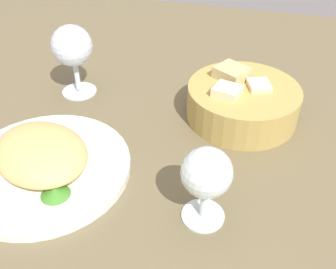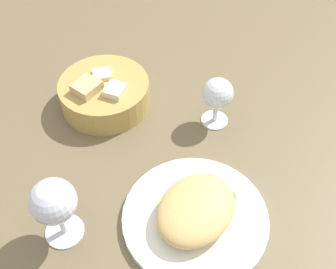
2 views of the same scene
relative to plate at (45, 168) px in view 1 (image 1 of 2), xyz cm
name	(u,v)px [view 1 (image 1 of 2)]	position (x,y,z in cm)	size (l,w,h in cm)	color
ground_plane	(146,160)	(13.25, 7.66, -1.70)	(140.00, 140.00, 2.00)	brown
plate	(45,168)	(0.00, 0.00, 0.00)	(25.58, 25.58, 1.40)	white
omelette	(40,153)	(0.00, 0.00, 3.04)	(15.73, 12.27, 4.68)	#D6B569
lettuce_garnish	(55,191)	(4.68, -4.86, 1.35)	(4.08, 4.08, 1.30)	#3F832A
bread_basket	(242,101)	(26.24, 22.35, 2.57)	(19.36, 19.36, 8.09)	tan
wine_glass_near	(206,176)	(24.48, -1.90, 6.70)	(6.40, 6.40, 11.21)	silver
wine_glass_far	(72,49)	(-5.30, 22.03, 8.50)	(7.56, 7.56, 13.61)	silver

